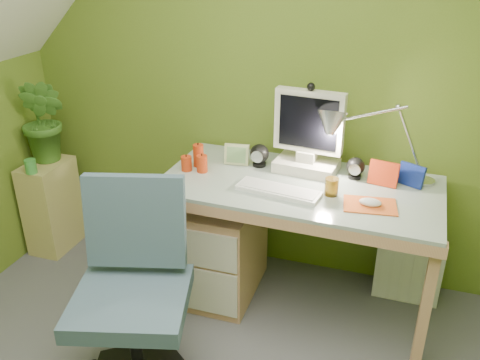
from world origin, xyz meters
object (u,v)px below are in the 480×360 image
(monitor, at_px, (309,127))
(side_ledge, at_px, (52,206))
(task_chair, at_px, (130,297))
(desk, at_px, (296,246))
(radiator, at_px, (408,269))
(desk_lamp, at_px, (396,125))
(potted_plant, at_px, (44,121))

(monitor, bearing_deg, side_ledge, -171.52)
(side_ledge, bearing_deg, task_chair, -39.13)
(desk, distance_m, side_ledge, 1.73)
(radiator, bearing_deg, desk, -155.55)
(desk, bearing_deg, task_chair, -122.72)
(side_ledge, xyz_separation_m, radiator, (2.35, 0.18, -0.13))
(monitor, xyz_separation_m, side_ledge, (-1.72, -0.08, -0.73))
(monitor, bearing_deg, desk_lamp, 5.83)
(desk, height_order, task_chair, task_chair)
(side_ledge, relative_size, potted_plant, 1.12)
(desk, xyz_separation_m, potted_plant, (-1.71, 0.15, 0.52))
(desk, relative_size, radiator, 3.92)
(desk, relative_size, task_chair, 1.42)
(desk, height_order, side_ledge, desk)
(side_ledge, height_order, potted_plant, potted_plant)
(monitor, bearing_deg, desk, -84.17)
(monitor, relative_size, task_chair, 0.49)
(side_ledge, relative_size, radiator, 1.68)
(radiator, bearing_deg, task_chair, -136.79)
(desk, bearing_deg, radiator, 25.90)
(side_ledge, bearing_deg, radiator, 4.36)
(desk, distance_m, task_chair, 1.02)
(potted_plant, height_order, task_chair, potted_plant)
(potted_plant, bearing_deg, radiator, 3.17)
(desk, xyz_separation_m, side_ledge, (-1.72, 0.10, -0.08))
(desk_lamp, height_order, radiator, desk_lamp)
(potted_plant, xyz_separation_m, radiator, (2.34, 0.13, -0.72))
(monitor, bearing_deg, radiator, 14.87)
(task_chair, bearing_deg, desk, 39.84)
(monitor, distance_m, task_chair, 1.28)
(potted_plant, bearing_deg, side_ledge, -107.12)
(radiator, bearing_deg, side_ledge, -175.19)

